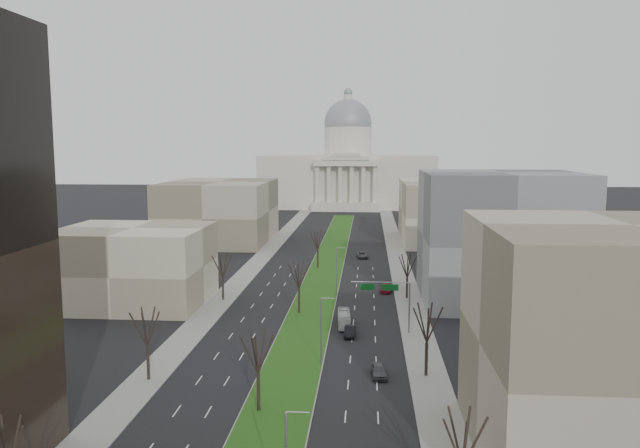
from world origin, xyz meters
The scene contains 27 objects.
ground centered at (0.00, 120.00, 0.00)m, with size 600.00×600.00×0.00m, color black.
median centered at (0.00, 118.99, 0.10)m, with size 8.00×222.03×0.20m.
sidewalk_left centered at (-17.50, 95.00, 0.07)m, with size 5.00×330.00×0.15m, color gray.
sidewalk_right centered at (17.50, 95.00, 0.07)m, with size 5.00×330.00×0.15m, color gray.
capitol centered at (0.00, 269.59, 16.31)m, with size 80.00×46.00×55.00m.
building_beige_left centered at (-33.00, 85.00, 7.00)m, with size 26.00×22.00×14.00m, color gray.
building_tan_right centered at (33.00, 32.00, 11.00)m, with size 26.00×24.00×22.00m, color gray.
building_grey_right centered at (34.00, 92.00, 12.00)m, with size 28.00×26.00×24.00m, color slate.
building_far_left centered at (-35.00, 160.00, 9.00)m, with size 30.00×40.00×18.00m, color gray.
building_far_right centered at (35.00, 165.00, 9.00)m, with size 30.00×40.00×18.00m, color gray.
tree_left_near centered at (-17.20, 18.00, 6.61)m, with size 5.10×5.10×9.18m.
tree_left_mid centered at (-17.20, 48.00, 7.00)m, with size 5.40×5.40×9.72m.
tree_left_far centered at (-17.20, 88.00, 6.84)m, with size 5.28×5.28×9.50m.
tree_right_near centered at (17.20, 22.00, 6.69)m, with size 5.16×5.16×9.29m.
tree_right_mid centered at (17.20, 52.00, 7.16)m, with size 5.52×5.52×9.94m.
tree_right_far centered at (17.20, 92.00, 6.53)m, with size 5.04×5.04×9.07m.
tree_median_a centered at (-2.00, 40.00, 7.00)m, with size 5.40×5.40×9.72m.
tree_median_b centered at (-2.00, 80.00, 7.00)m, with size 5.40×5.40×9.72m.
tree_median_c centered at (-2.00, 120.00, 7.00)m, with size 5.40×5.40×9.72m.
streetlamp_median_b centered at (3.76, 55.00, 4.81)m, with size 1.90×0.20×9.16m.
streetlamp_median_c centered at (3.76, 95.00, 4.81)m, with size 1.90×0.20×9.16m.
mast_arm_signs centered at (13.49, 70.03, 6.11)m, with size 9.12×0.24×8.09m.
car_grey_near centered at (11.26, 51.55, 0.79)m, with size 1.85×4.61×1.57m, color #4D4F54.
car_black centered at (7.13, 67.90, 0.76)m, with size 1.61×4.63×1.52m, color black.
car_red centered at (13.50, 97.50, 0.78)m, with size 2.18×5.36×1.56m, color maroon.
car_grey_far centered at (8.39, 134.41, 0.76)m, with size 2.52×5.46×1.52m, color #505358.
box_van centered at (6.03, 73.53, 1.14)m, with size 1.91×8.16×2.27m, color white.
Camera 1 is at (9.69, -24.23, 29.00)m, focal length 35.00 mm.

